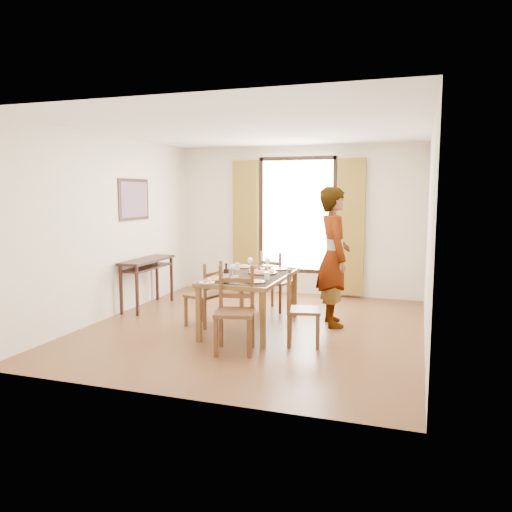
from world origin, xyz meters
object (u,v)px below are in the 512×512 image
(console_table, at_px, (147,266))
(pasta_platter, at_px, (263,270))
(man, at_px, (334,257))
(dining_table, at_px, (251,279))

(console_table, relative_size, pasta_platter, 3.00)
(man, bearing_deg, pasta_platter, 94.81)
(console_table, relative_size, dining_table, 0.70)
(console_table, height_order, dining_table, console_table)
(console_table, xyz_separation_m, dining_table, (2.00, -0.67, 0.01))
(console_table, bearing_deg, pasta_platter, -14.79)
(man, xyz_separation_m, pasta_platter, (-0.90, -0.44, -0.17))
(dining_table, height_order, man, man)
(pasta_platter, bearing_deg, console_table, 165.21)
(dining_table, distance_m, man, 1.21)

